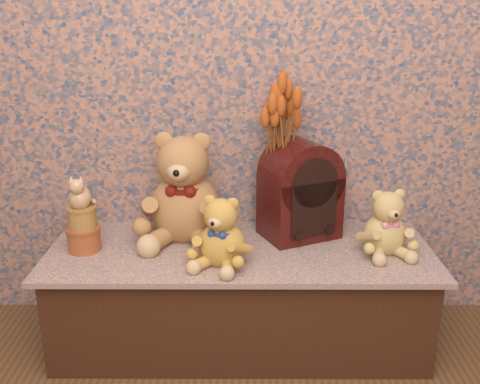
% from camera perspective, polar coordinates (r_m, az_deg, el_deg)
% --- Properties ---
extents(display_shelf, '(1.42, 0.55, 0.39)m').
position_cam_1_polar(display_shelf, '(2.14, 0.00, -10.72)').
color(display_shelf, '#3A4F77').
rests_on(display_shelf, ground).
extents(teddy_large, '(0.40, 0.46, 0.45)m').
position_cam_1_polar(teddy_large, '(2.09, -5.80, 1.06)').
color(teddy_large, '#A5723F').
rests_on(teddy_large, display_shelf).
extents(teddy_medium, '(0.29, 0.31, 0.27)m').
position_cam_1_polar(teddy_medium, '(1.89, -1.87, -3.71)').
color(teddy_medium, '#AF8F31').
rests_on(teddy_medium, display_shelf).
extents(teddy_small, '(0.24, 0.27, 0.26)m').
position_cam_1_polar(teddy_small, '(2.04, 14.94, -2.69)').
color(teddy_small, tan).
rests_on(teddy_small, display_shelf).
extents(cathedral_radio, '(0.34, 0.30, 0.38)m').
position_cam_1_polar(cathedral_radio, '(2.11, 6.28, 0.31)').
color(cathedral_radio, black).
rests_on(cathedral_radio, display_shelf).
extents(ceramic_vase, '(0.16, 0.16, 0.20)m').
position_cam_1_polar(ceramic_vase, '(2.14, 4.19, -1.94)').
color(ceramic_vase, tan).
rests_on(ceramic_vase, display_shelf).
extents(dried_stalks, '(0.29, 0.29, 0.45)m').
position_cam_1_polar(dried_stalks, '(2.05, 4.40, 6.54)').
color(dried_stalks, '#BF551E').
rests_on(dried_stalks, ceramic_vase).
extents(biscuit_tin_lower, '(0.12, 0.12, 0.09)m').
position_cam_1_polar(biscuit_tin_lower, '(2.10, -15.92, -4.72)').
color(biscuit_tin_lower, '#C37B39').
rests_on(biscuit_tin_lower, display_shelf).
extents(biscuit_tin_upper, '(0.13, 0.13, 0.08)m').
position_cam_1_polar(biscuit_tin_upper, '(2.07, -16.12, -2.57)').
color(biscuit_tin_upper, '#DAC75F').
rests_on(biscuit_tin_upper, biscuit_tin_lower).
extents(cat_figurine, '(0.10, 0.11, 0.13)m').
position_cam_1_polar(cat_figurine, '(2.03, -16.39, 0.18)').
color(cat_figurine, silver).
rests_on(cat_figurine, biscuit_tin_upper).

